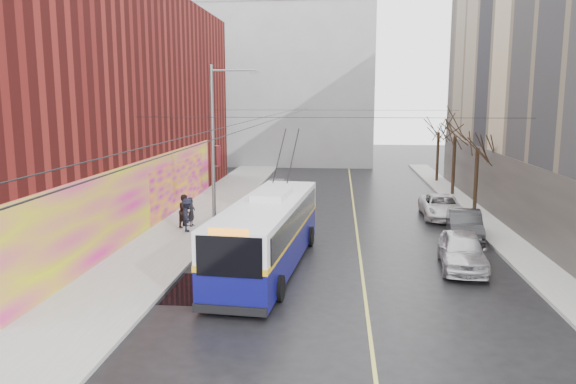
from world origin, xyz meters
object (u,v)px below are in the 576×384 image
at_px(trolleybus, 268,232).
at_px(parked_car_a, 462,250).
at_px(pedestrian_a, 192,212).
at_px(pedestrian_b, 185,211).
at_px(pedestrian_c, 187,215).
at_px(tree_mid, 456,126).
at_px(streetlight_pole, 216,144).
at_px(following_car, 275,188).
at_px(tree_near, 478,136).
at_px(parked_car_b, 465,225).
at_px(parked_car_c, 442,207).
at_px(tree_far, 439,123).

height_order(trolleybus, parked_car_a, trolleybus).
bearing_deg(pedestrian_a, parked_car_a, -113.71).
relative_size(pedestrian_b, pedestrian_c, 1.02).
distance_m(tree_mid, pedestrian_c, 21.92).
bearing_deg(tree_mid, streetlight_pole, -139.35).
height_order(pedestrian_b, pedestrian_c, pedestrian_b).
height_order(trolleybus, following_car, trolleybus).
xyz_separation_m(pedestrian_a, pedestrian_c, (0.12, -1.32, 0.08)).
height_order(parked_car_a, following_car, parked_car_a).
xyz_separation_m(following_car, pedestrian_b, (-3.84, -10.37, 0.34)).
bearing_deg(pedestrian_b, parked_car_a, -95.56).
distance_m(tree_near, pedestrian_a, 18.03).
height_order(following_car, pedestrian_c, pedestrian_c).
distance_m(streetlight_pole, parked_car_b, 13.77).
relative_size(streetlight_pole, parked_car_c, 1.78).
bearing_deg(tree_far, parked_car_c, -98.40).
bearing_deg(parked_car_b, pedestrian_b, -176.45).
bearing_deg(parked_car_a, pedestrian_c, 165.37).
distance_m(pedestrian_a, pedestrian_b, 0.39).
height_order(pedestrian_a, pedestrian_b, pedestrian_b).
relative_size(parked_car_a, parked_car_b, 1.02).
relative_size(tree_near, trolleybus, 0.53).
xyz_separation_m(parked_car_a, parked_car_c, (0.97, 10.48, -0.09)).
xyz_separation_m(streetlight_pole, pedestrian_c, (-1.49, -0.65, -3.79)).
distance_m(tree_far, parked_car_c, 15.92).
height_order(streetlight_pole, trolleybus, streetlight_pole).
bearing_deg(pedestrian_b, tree_mid, -35.59).
relative_size(tree_mid, parked_car_a, 1.42).
height_order(streetlight_pole, parked_car_a, streetlight_pole).
height_order(streetlight_pole, following_car, streetlight_pole).
xyz_separation_m(tree_near, tree_mid, (0.00, 7.00, 0.28)).
distance_m(streetlight_pole, parked_car_c, 14.41).
bearing_deg(tree_near, pedestrian_c, -158.21).
relative_size(parked_car_a, pedestrian_b, 2.55).
bearing_deg(parked_car_c, parked_car_a, -94.21).
height_order(tree_far, pedestrian_b, tree_far).
distance_m(tree_near, parked_car_c, 4.95).
height_order(tree_mid, pedestrian_b, tree_mid).
relative_size(following_car, pedestrian_b, 2.34).
relative_size(parked_car_b, pedestrian_b, 2.50).
height_order(parked_car_b, parked_car_c, parked_car_b).
height_order(tree_near, trolleybus, tree_near).
bearing_deg(tree_mid, pedestrian_b, -143.64).
height_order(tree_near, parked_car_b, tree_near).
distance_m(streetlight_pole, pedestrian_b, 4.26).
bearing_deg(parked_car_a, parked_car_c, 90.36).
distance_m(parked_car_b, parked_car_c, 5.34).
distance_m(tree_far, pedestrian_c, 26.83).
relative_size(tree_near, tree_mid, 0.96).
height_order(streetlight_pole, tree_near, streetlight_pole).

